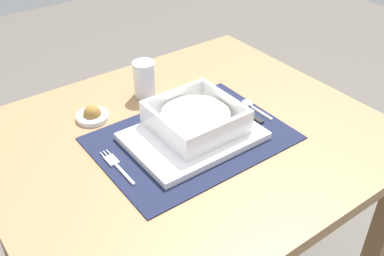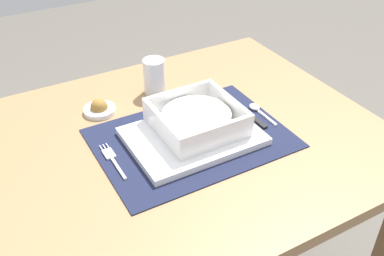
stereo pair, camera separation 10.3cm
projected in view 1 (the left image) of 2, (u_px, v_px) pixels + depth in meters
name	position (u px, v px, depth m)	size (l,w,h in m)	color
dining_table	(187.00, 168.00, 1.12)	(0.90, 0.77, 0.72)	#936D47
placemat	(192.00, 138.00, 1.04)	(0.44, 0.32, 0.00)	#191E38
serving_plate	(191.00, 137.00, 1.03)	(0.29, 0.21, 0.02)	white
porridge_bowl	(196.00, 119.00, 1.04)	(0.19, 0.19, 0.06)	white
fork	(115.00, 164.00, 0.96)	(0.02, 0.13, 0.00)	silver
spoon	(250.00, 105.00, 1.15)	(0.02, 0.11, 0.01)	silver
butter_knife	(246.00, 112.00, 1.12)	(0.01, 0.13, 0.01)	black
drinking_glass	(145.00, 81.00, 1.18)	(0.06, 0.06, 0.10)	white
condiment_saucer	(92.00, 115.00, 1.11)	(0.08, 0.08, 0.04)	white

